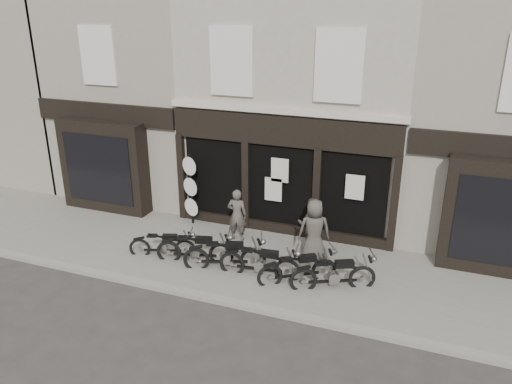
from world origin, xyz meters
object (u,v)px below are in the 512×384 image
(motorcycle_3, at_px, (260,265))
(man_right, at_px, (314,231))
(motorcycle_4, at_px, (298,271))
(man_left, at_px, (237,215))
(man_centre, at_px, (311,224))
(motorcycle_5, at_px, (334,277))
(advert_sign_post, at_px, (191,192))
(motorcycle_0, at_px, (163,247))
(motorcycle_2, at_px, (226,258))
(motorcycle_1, at_px, (196,251))

(motorcycle_3, bearing_deg, man_right, 44.34)
(motorcycle_3, distance_m, motorcycle_4, 1.04)
(man_left, distance_m, man_right, 2.58)
(man_centre, bearing_deg, motorcycle_5, 106.81)
(man_left, xyz_separation_m, advert_sign_post, (-1.87, 0.58, 0.28))
(motorcycle_0, xyz_separation_m, motorcycle_2, (2.01, -0.06, 0.06))
(motorcycle_2, height_order, man_left, man_left)
(motorcycle_3, distance_m, man_centre, 2.19)
(motorcycle_1, height_order, motorcycle_2, motorcycle_2)
(man_left, height_order, man_right, man_right)
(motorcycle_1, xyz_separation_m, advert_sign_post, (-1.29, 2.26, 0.80))
(motorcycle_1, relative_size, man_right, 1.19)
(motorcycle_5, relative_size, man_right, 1.14)
(man_centre, bearing_deg, man_right, 98.06)
(motorcycle_4, xyz_separation_m, man_left, (-2.45, 1.72, 0.53))
(motorcycle_3, xyz_separation_m, man_right, (1.12, 1.35, 0.61))
(motorcycle_1, xyz_separation_m, motorcycle_3, (2.00, -0.11, 0.00))
(motorcycle_5, relative_size, man_centre, 1.28)
(motorcycle_2, bearing_deg, motorcycle_4, -18.81)
(motorcycle_0, bearing_deg, motorcycle_5, -18.44)
(motorcycle_2, xyz_separation_m, man_centre, (1.91, 1.90, 0.50))
(man_right, bearing_deg, advert_sign_post, -34.95)
(man_left, height_order, man_centre, man_left)
(motorcycle_0, height_order, man_left, man_left)
(motorcycle_0, relative_size, motorcycle_5, 0.90)
(motorcycle_3, height_order, man_right, man_right)
(man_centre, bearing_deg, motorcycle_1, 18.25)
(motorcycle_5, bearing_deg, motorcycle_3, 157.31)
(motorcycle_0, bearing_deg, man_right, -1.60)
(man_left, relative_size, advert_sign_post, 0.66)
(motorcycle_5, bearing_deg, motorcycle_1, 154.43)
(motorcycle_2, distance_m, motorcycle_5, 3.03)
(motorcycle_1, distance_m, motorcycle_2, 0.96)
(motorcycle_5, relative_size, man_left, 1.27)
(motorcycle_1, distance_m, advert_sign_post, 2.72)
(man_left, bearing_deg, motorcycle_3, 121.59)
(motorcycle_2, xyz_separation_m, motorcycle_5, (3.03, 0.05, -0.01))
(motorcycle_0, xyz_separation_m, motorcycle_3, (3.05, -0.10, 0.05))
(motorcycle_2, height_order, motorcycle_5, motorcycle_2)
(motorcycle_0, relative_size, motorcycle_2, 0.86)
(motorcycle_2, relative_size, advert_sign_post, 0.87)
(motorcycle_2, relative_size, motorcycle_5, 1.05)
(advert_sign_post, bearing_deg, man_centre, 13.22)
(motorcycle_0, xyz_separation_m, man_right, (4.17, 1.25, 0.67))
(motorcycle_5, height_order, advert_sign_post, advert_sign_post)
(man_right, bearing_deg, motorcycle_2, 9.38)
(man_right, bearing_deg, motorcycle_4, 64.43)
(advert_sign_post, bearing_deg, motorcycle_5, -4.28)
(motorcycle_4, bearing_deg, motorcycle_0, 146.35)
(motorcycle_3, height_order, motorcycle_5, same)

